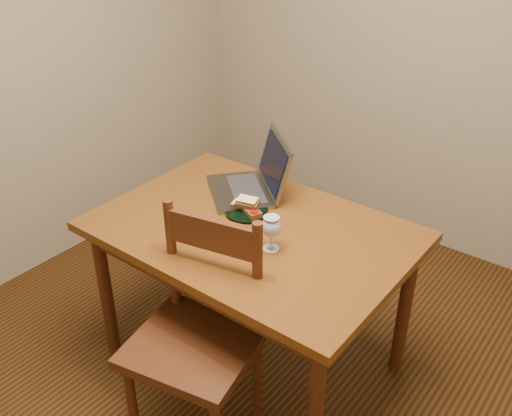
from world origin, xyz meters
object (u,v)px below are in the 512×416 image
Objects in this scene: table at (252,244)px; milk_glass at (271,233)px; chair at (196,329)px; laptop at (256,178)px; plate at (247,212)px.

table is 8.69× the size of milk_glass.
laptop is (-0.26, 0.70, 0.28)m from chair.
table is 2.41× the size of chair.
chair reaches higher than plate.
milk_glass is 0.48m from laptop.
table is 6.88× the size of plate.
plate is 1.26× the size of milk_glass.
plate is (-0.09, 0.07, 0.09)m from table.
table is 2.64× the size of laptop.
laptop is at bearing 98.18° from chair.
chair is at bearing -29.79° from laptop.
laptop is at bearing 117.12° from plate.
laptop reaches higher than table.
plate is (-0.16, 0.51, 0.22)m from chair.
milk_glass is (0.25, -0.16, 0.07)m from plate.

